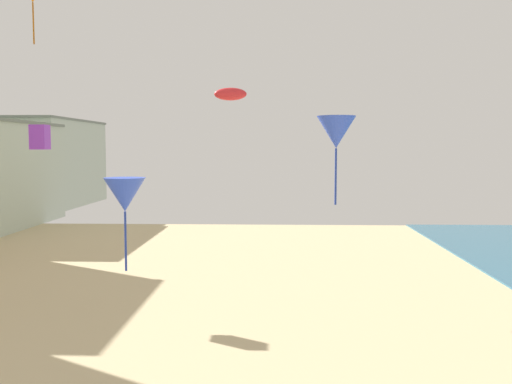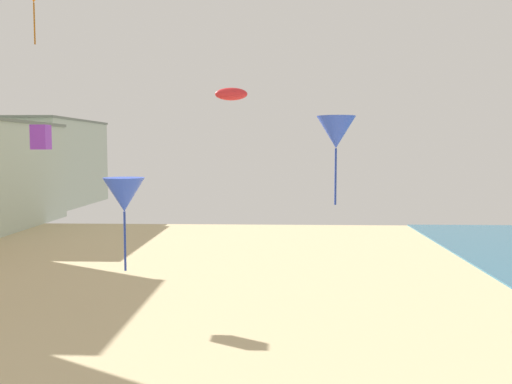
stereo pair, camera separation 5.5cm
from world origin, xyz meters
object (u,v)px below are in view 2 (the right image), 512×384
at_px(kite_blue_delta_2, 336,132).
at_px(kite_blue_delta, 124,195).
at_px(kite_red_parafoil_2, 231,94).
at_px(kite_purple_box, 41,137).

bearing_deg(kite_blue_delta_2, kite_blue_delta, -140.66).
height_order(kite_blue_delta_2, kite_red_parafoil_2, kite_red_parafoil_2).
height_order(kite_blue_delta, kite_blue_delta_2, kite_blue_delta_2).
bearing_deg(kite_red_parafoil_2, kite_blue_delta, -91.44).
xyz_separation_m(kite_blue_delta_2, kite_red_parafoil_2, (-4.54, 17.36, 2.75)).
bearing_deg(kite_blue_delta, kite_blue_delta_2, 39.34).
relative_size(kite_purple_box, kite_blue_delta_2, 0.52).
distance_m(kite_blue_delta_2, kite_red_parafoil_2, 18.15).
relative_size(kite_blue_delta, kite_red_parafoil_2, 1.07).
relative_size(kite_purple_box, kite_blue_delta, 0.64).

